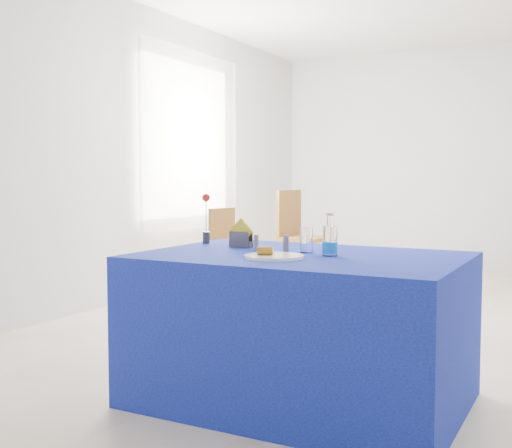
{
  "coord_description": "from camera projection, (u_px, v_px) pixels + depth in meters",
  "views": [
    {
      "loc": [
        1.37,
        -4.87,
        1.14
      ],
      "look_at": [
        -0.11,
        -2.08,
        0.92
      ],
      "focal_mm": 45.0,
      "sensor_mm": 36.0,
      "label": 1
    }
  ],
  "objects": [
    {
      "name": "floor",
      "position": [
        394.0,
        325.0,
        5.01
      ],
      "size": [
        7.0,
        7.0,
        0.0
      ],
      "primitive_type": "plane",
      "color": "beige",
      "rests_on": "ground"
    },
    {
      "name": "room_shell",
      "position": [
        397.0,
        99.0,
        4.88
      ],
      "size": [
        7.0,
        7.0,
        7.0
      ],
      "color": "silver",
      "rests_on": "ground"
    },
    {
      "name": "window_pane",
      "position": [
        187.0,
        140.0,
        6.76
      ],
      "size": [
        0.04,
        1.5,
        1.6
      ],
      "primitive_type": "cube",
      "color": "white",
      "rests_on": "room_shell"
    },
    {
      "name": "curtain",
      "position": [
        193.0,
        140.0,
        6.73
      ],
      "size": [
        0.04,
        1.75,
        1.85
      ],
      "primitive_type": "cube",
      "color": "white",
      "rests_on": "room_shell"
    },
    {
      "name": "plate",
      "position": [
        274.0,
        256.0,
        3.1
      ],
      "size": [
        0.29,
        0.29,
        0.01
      ],
      "primitive_type": "cylinder",
      "color": "white",
      "rests_on": "blue_table"
    },
    {
      "name": "drinking_glass",
      "position": [
        306.0,
        240.0,
        3.32
      ],
      "size": [
        0.07,
        0.07,
        0.13
      ],
      "primitive_type": "cylinder",
      "color": "white",
      "rests_on": "blue_table"
    },
    {
      "name": "salt_shaker",
      "position": [
        256.0,
        243.0,
        3.42
      ],
      "size": [
        0.03,
        0.03,
        0.08
      ],
      "primitive_type": "cylinder",
      "color": "slate",
      "rests_on": "blue_table"
    },
    {
      "name": "pepper_shaker",
      "position": [
        286.0,
        243.0,
        3.4
      ],
      "size": [
        0.03,
        0.03,
        0.08
      ],
      "primitive_type": "cylinder",
      "color": "slate",
      "rests_on": "blue_table"
    },
    {
      "name": "blue_table",
      "position": [
        301.0,
        328.0,
        3.28
      ],
      "size": [
        1.6,
        1.1,
        0.76
      ],
      "color": "navy",
      "rests_on": "floor"
    },
    {
      "name": "water_bottle",
      "position": [
        330.0,
        242.0,
        3.19
      ],
      "size": [
        0.08,
        0.08,
        0.21
      ],
      "color": "white",
      "rests_on": "blue_table"
    },
    {
      "name": "napkin_holder",
      "position": [
        241.0,
        239.0,
        3.57
      ],
      "size": [
        0.15,
        0.06,
        0.16
      ],
      "color": "#38373D",
      "rests_on": "blue_table"
    },
    {
      "name": "rose_vase",
      "position": [
        206.0,
        220.0,
        3.79
      ],
      "size": [
        0.05,
        0.05,
        0.3
      ],
      "color": "#27272C",
      "rests_on": "blue_table"
    },
    {
      "name": "chair_win_a",
      "position": [
        230.0,
        246.0,
        6.16
      ],
      "size": [
        0.42,
        0.42,
        0.86
      ],
      "rotation": [
        0.0,
        0.0,
        1.47
      ],
      "color": "olive",
      "rests_on": "floor"
    },
    {
      "name": "chair_win_b",
      "position": [
        298.0,
        230.0,
        6.9
      ],
      "size": [
        0.5,
        0.5,
        1.02
      ],
      "rotation": [
        0.0,
        0.0,
        1.46
      ],
      "color": "olive",
      "rests_on": "floor"
    },
    {
      "name": "banana_pieces",
      "position": [
        265.0,
        251.0,
        3.09
      ],
      "size": [
        0.09,
        0.07,
        0.04
      ],
      "color": "#C38E1B",
      "rests_on": "plate"
    }
  ]
}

